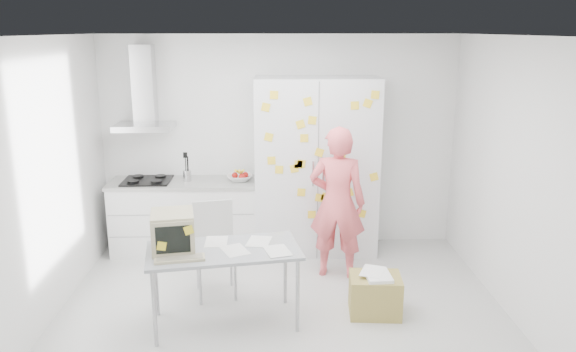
{
  "coord_description": "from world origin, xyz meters",
  "views": [
    {
      "loc": [
        -0.07,
        -5.07,
        2.76
      ],
      "look_at": [
        0.08,
        0.78,
        1.22
      ],
      "focal_mm": 35.0,
      "sensor_mm": 36.0,
      "label": 1
    }
  ],
  "objects_px": {
    "person": "(337,203)",
    "chair": "(214,243)",
    "desk": "(192,241)",
    "cardboard_box": "(375,294)"
  },
  "relations": [
    {
      "from": "desk",
      "to": "chair",
      "type": "height_order",
      "value": "desk"
    },
    {
      "from": "person",
      "to": "cardboard_box",
      "type": "bearing_deg",
      "value": 119.98
    },
    {
      "from": "person",
      "to": "chair",
      "type": "bearing_deg",
      "value": 28.97
    },
    {
      "from": "chair",
      "to": "cardboard_box",
      "type": "relative_size",
      "value": 1.88
    },
    {
      "from": "person",
      "to": "chair",
      "type": "distance_m",
      "value": 1.43
    },
    {
      "from": "desk",
      "to": "cardboard_box",
      "type": "xyz_separation_m",
      "value": [
        1.76,
        0.16,
        -0.65
      ]
    },
    {
      "from": "desk",
      "to": "cardboard_box",
      "type": "height_order",
      "value": "desk"
    },
    {
      "from": "chair",
      "to": "cardboard_box",
      "type": "bearing_deg",
      "value": -29.03
    },
    {
      "from": "person",
      "to": "desk",
      "type": "bearing_deg",
      "value": 48.83
    },
    {
      "from": "desk",
      "to": "person",
      "type": "bearing_deg",
      "value": 26.27
    }
  ]
}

